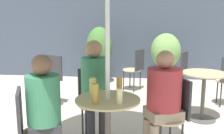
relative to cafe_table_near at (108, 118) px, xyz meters
name	(u,v)px	position (x,y,z in m)	size (l,w,h in m)	color
storefront_wall	(129,19)	(0.02, 4.08, 0.98)	(10.00, 0.06, 3.00)	#3D4756
cafe_table_near	(108,118)	(0.00, 0.00, 0.00)	(0.66, 0.66, 0.73)	#514C47
cafe_table_far	(204,86)	(1.27, 1.40, 0.01)	(0.67, 0.67, 0.73)	#514C47
bistro_chair_0	(174,110)	(0.70, 0.29, 0.01)	(0.44, 0.43, 0.89)	tan
bistro_chair_1	(92,96)	(-0.29, 0.70, 0.01)	(0.43, 0.44, 0.89)	tan
bistro_chair_2	(30,126)	(-0.70, -0.29, 0.01)	(0.44, 0.43, 0.89)	tan
bistro_chair_3	(136,66)	(0.23, 2.88, 0.01)	(0.45, 0.44, 0.89)	tan
bistro_chair_4	(179,69)	(1.09, 2.63, 0.01)	(0.45, 0.44, 0.89)	tan
bistro_chair_5	(51,76)	(-1.21, 1.77, 0.01)	(0.43, 0.44, 0.89)	tan
seated_person_0	(163,96)	(0.57, 0.23, 0.18)	(0.44, 0.42, 1.20)	gray
seated_person_1	(94,82)	(-0.24, 0.57, 0.23)	(0.37, 0.39, 1.27)	#2D2D33
seated_person_2	(45,105)	(-0.57, -0.24, 0.20)	(0.38, 0.37, 1.21)	#2D2D33
beer_glass_0	(95,94)	(-0.10, -0.17, 0.30)	(0.06, 0.06, 0.20)	#B28433
beer_glass_1	(120,96)	(0.13, -0.14, 0.28)	(0.06, 0.06, 0.15)	beige
beer_glass_2	(119,86)	(0.10, 0.16, 0.30)	(0.06, 0.06, 0.19)	#B28433
beer_glass_3	(93,87)	(-0.17, 0.10, 0.30)	(0.07, 0.07, 0.19)	#DBC65B
potted_plant_0	(100,53)	(-0.62, 3.44, 0.21)	(0.60, 0.60, 1.32)	brown
potted_plant_1	(165,55)	(0.89, 3.46, 0.18)	(0.67, 0.67, 1.19)	brown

